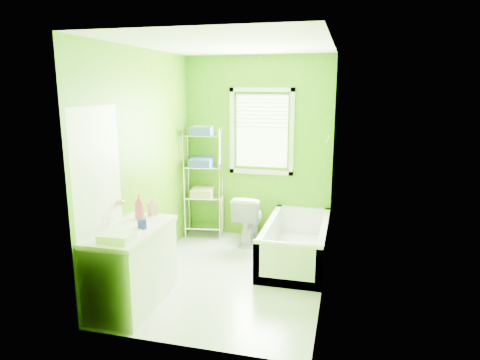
% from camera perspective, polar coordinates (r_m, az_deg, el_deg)
% --- Properties ---
extents(ground, '(2.90, 2.90, 0.00)m').
position_cam_1_polar(ground, '(5.15, -1.10, -12.60)').
color(ground, silver).
rests_on(ground, ground).
extents(room_envelope, '(2.14, 2.94, 2.62)m').
position_cam_1_polar(room_envelope, '(4.71, -1.18, 4.72)').
color(room_envelope, '#4A9407').
rests_on(room_envelope, ground).
extents(window, '(0.92, 0.05, 1.22)m').
position_cam_1_polar(window, '(6.07, 2.89, 7.06)').
color(window, white).
rests_on(window, ground).
extents(door, '(0.09, 0.80, 2.00)m').
position_cam_1_polar(door, '(4.34, -18.13, -3.93)').
color(door, white).
rests_on(door, ground).
extents(right_wall_decor, '(0.04, 1.48, 1.17)m').
position_cam_1_polar(right_wall_decor, '(4.57, 11.40, 1.36)').
color(right_wall_decor, '#3F071C').
rests_on(right_wall_decor, ground).
extents(bathtub, '(0.76, 1.63, 0.53)m').
position_cam_1_polar(bathtub, '(5.51, 7.40, -9.09)').
color(bathtub, white).
rests_on(bathtub, ground).
extents(toilet, '(0.40, 0.69, 0.69)m').
position_cam_1_polar(toilet, '(6.08, 1.19, -5.13)').
color(toilet, white).
rests_on(toilet, ground).
extents(vanity, '(0.55, 1.07, 1.07)m').
position_cam_1_polar(vanity, '(4.50, -14.16, -10.82)').
color(vanity, white).
rests_on(vanity, ground).
extents(wire_shelf_unit, '(0.58, 0.47, 1.62)m').
position_cam_1_polar(wire_shelf_unit, '(6.21, -4.87, 1.29)').
color(wire_shelf_unit, silver).
rests_on(wire_shelf_unit, ground).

